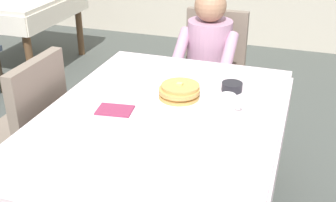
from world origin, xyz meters
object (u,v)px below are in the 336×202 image
at_px(background_table_far, 21,7).
at_px(chair_left_side, 28,128).
at_px(diner_person, 208,57).
at_px(fork_left_of_plate, 143,96).
at_px(plate_breakfast, 179,98).
at_px(syrup_pitcher, 136,77).
at_px(breakfast_stack, 179,91).
at_px(cup_coffee, 228,103).
at_px(chair_diner, 212,68).
at_px(bowl_butter, 232,87).
at_px(spoon_near_edge, 160,127).
at_px(dining_table_main, 161,131).
at_px(knife_right_of_plate, 215,107).

bearing_deg(background_table_far, chair_left_side, -53.97).
height_order(diner_person, fork_left_of_plate, diner_person).
bearing_deg(plate_breakfast, syrup_pitcher, 157.74).
height_order(breakfast_stack, cup_coffee, breakfast_stack).
bearing_deg(diner_person, syrup_pitcher, 72.45).
relative_size(breakfast_stack, fork_left_of_plate, 1.18).
bearing_deg(fork_left_of_plate, breakfast_stack, -90.03).
xyz_separation_m(chair_diner, cup_coffee, (0.31, -1.03, 0.25)).
height_order(chair_diner, chair_left_side, same).
distance_m(diner_person, bowl_butter, 0.71).
distance_m(fork_left_of_plate, spoon_near_edge, 0.34).
height_order(diner_person, plate_breakfast, diner_person).
bearing_deg(breakfast_stack, spoon_near_edge, -90.00).
bearing_deg(background_table_far, chair_diner, -19.36).
xyz_separation_m(bowl_butter, syrup_pitcher, (-0.51, -0.08, 0.02)).
xyz_separation_m(dining_table_main, chair_diner, (-0.02, 1.17, -0.12)).
bearing_deg(background_table_far, breakfast_stack, -38.37).
height_order(chair_left_side, background_table_far, chair_left_side).
bearing_deg(chair_left_side, knife_right_of_plate, -80.81).
bearing_deg(chair_left_side, background_table_far, 36.03).
relative_size(bowl_butter, knife_right_of_plate, 0.55).
distance_m(cup_coffee, syrup_pitcher, 0.56).
xyz_separation_m(breakfast_stack, cup_coffee, (0.25, -0.04, -0.01)).
relative_size(fork_left_of_plate, background_table_far, 0.16).
xyz_separation_m(plate_breakfast, syrup_pitcher, (-0.28, 0.12, 0.03)).
height_order(chair_left_side, bowl_butter, chair_left_side).
height_order(bowl_butter, knife_right_of_plate, bowl_butter).
bearing_deg(cup_coffee, chair_left_side, -172.47).
xyz_separation_m(chair_left_side, plate_breakfast, (0.81, 0.18, 0.22)).
xyz_separation_m(dining_table_main, spoon_near_edge, (0.04, -0.12, 0.09)).
height_order(breakfast_stack, knife_right_of_plate, breakfast_stack).
relative_size(dining_table_main, fork_left_of_plate, 8.47).
height_order(fork_left_of_plate, spoon_near_edge, same).
xyz_separation_m(diner_person, cup_coffee, (0.31, -0.87, 0.11)).
bearing_deg(fork_left_of_plate, background_table_far, 43.55).
xyz_separation_m(fork_left_of_plate, background_table_far, (-2.02, 1.76, -0.12)).
bearing_deg(knife_right_of_plate, diner_person, 22.08).
relative_size(chair_diner, syrup_pitcher, 11.63).
bearing_deg(diner_person, chair_left_side, 53.43).
xyz_separation_m(bowl_butter, knife_right_of_plate, (-0.04, -0.21, -0.02)).
bearing_deg(bowl_butter, fork_left_of_plate, -153.15).
distance_m(breakfast_stack, bowl_butter, 0.30).
distance_m(chair_diner, fork_left_of_plate, 1.04).
bearing_deg(cup_coffee, spoon_near_edge, -134.88).
height_order(diner_person, spoon_near_edge, diner_person).
distance_m(diner_person, spoon_near_edge, 1.13).
relative_size(plate_breakfast, syrup_pitcher, 3.50).
bearing_deg(breakfast_stack, chair_left_side, -167.51).
bearing_deg(bowl_butter, diner_person, 113.95).
height_order(chair_left_side, knife_right_of_plate, chair_left_side).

